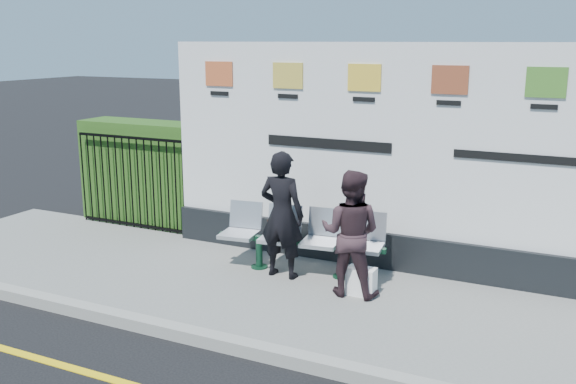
# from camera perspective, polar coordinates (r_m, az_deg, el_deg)

# --- Properties ---
(pavement) EXTENTS (14.00, 3.00, 0.12)m
(pavement) POSITION_cam_1_polar(r_m,az_deg,el_deg) (7.72, 7.41, -10.31)
(pavement) COLOR slate
(pavement) RESTS_ON ground
(kerb) EXTENTS (14.00, 0.18, 0.14)m
(kerb) POSITION_cam_1_polar(r_m,az_deg,el_deg) (6.44, 3.04, -15.15)
(kerb) COLOR gray
(kerb) RESTS_ON ground
(billboard) EXTENTS (8.00, 0.30, 3.00)m
(billboard) POSITION_cam_1_polar(r_m,az_deg,el_deg) (8.43, 13.83, 1.18)
(billboard) COLOR black
(billboard) RESTS_ON pavement
(hedge) EXTENTS (2.35, 0.70, 1.70)m
(hedge) POSITION_cam_1_polar(r_m,az_deg,el_deg) (11.09, -12.32, 1.75)
(hedge) COLOR #2A5218
(hedge) RESTS_ON pavement
(railing) EXTENTS (2.05, 0.06, 1.54)m
(railing) POSITION_cam_1_polar(r_m,az_deg,el_deg) (10.76, -13.76, 0.88)
(railing) COLOR black
(railing) RESTS_ON pavement
(bench) EXTENTS (2.25, 0.84, 0.47)m
(bench) POSITION_cam_1_polar(r_m,az_deg,el_deg) (8.56, 1.04, -5.66)
(bench) COLOR #B3B6BC
(bench) RESTS_ON pavement
(woman_left) EXTENTS (0.61, 0.41, 1.67)m
(woman_left) POSITION_cam_1_polar(r_m,az_deg,el_deg) (8.25, -0.54, -2.03)
(woman_left) COLOR black
(woman_left) RESTS_ON pavement
(woman_right) EXTENTS (0.79, 0.64, 1.54)m
(woman_right) POSITION_cam_1_polar(r_m,az_deg,el_deg) (7.73, 5.58, -3.65)
(woman_right) COLOR #342227
(woman_right) RESTS_ON pavement
(handbag_brown) EXTENTS (0.29, 0.13, 0.23)m
(handbag_brown) POSITION_cam_1_polar(r_m,az_deg,el_deg) (8.54, -0.80, -3.24)
(handbag_brown) COLOR black
(handbag_brown) RESTS_ON bench
(carrier_bag_white) EXTENTS (0.34, 0.21, 0.34)m
(carrier_bag_white) POSITION_cam_1_polar(r_m,az_deg,el_deg) (7.90, 6.53, -7.90)
(carrier_bag_white) COLOR white
(carrier_bag_white) RESTS_ON pavement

